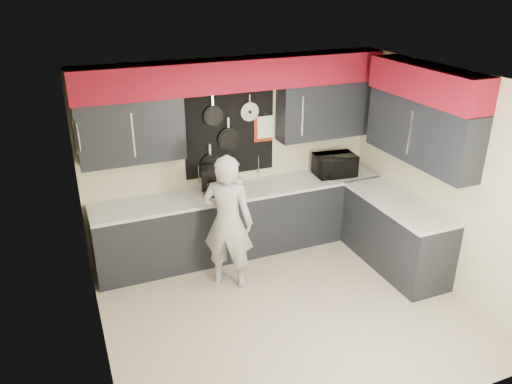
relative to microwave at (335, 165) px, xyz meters
name	(u,v)px	position (x,y,z in m)	size (l,w,h in m)	color
ground	(287,309)	(-1.38, -1.42, -1.07)	(4.00, 4.00, 0.00)	#C1AA96
back_wall_assembly	(237,105)	(-1.37, 0.18, 0.94)	(4.00, 0.36, 2.60)	beige
right_wall_assembly	(425,122)	(0.47, -1.15, 0.87)	(0.36, 3.50, 2.60)	beige
left_wall_assembly	(91,239)	(-3.38, -1.40, 0.26)	(0.05, 3.50, 2.60)	beige
base_cabinets	(285,224)	(-0.89, -0.29, -0.62)	(3.95, 2.20, 0.92)	black
microwave	(335,165)	(0.00, 0.00, 0.00)	(0.55, 0.38, 0.31)	black
knife_block	(231,182)	(-1.51, 0.08, -0.04)	(0.10, 0.10, 0.22)	#3D1B13
utensil_crock	(237,185)	(-1.45, 0.00, -0.06)	(0.14, 0.14, 0.18)	white
coffee_maker	(210,180)	(-1.80, 0.04, 0.03)	(0.26, 0.29, 0.36)	black
person	(228,222)	(-1.81, -0.64, -0.23)	(0.61, 0.40, 1.68)	#B9B9B7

